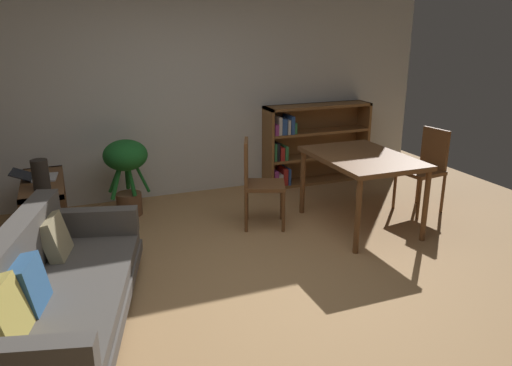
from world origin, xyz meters
TOP-DOWN VIEW (x-y plane):
  - ground_plane at (0.00, 0.00)m, footprint 8.16×8.16m
  - back_wall_panel at (0.00, 2.70)m, footprint 6.80×0.10m
  - fabric_couch at (-1.59, 0.01)m, footprint 1.35×2.21m
  - media_console at (-1.63, 1.82)m, footprint 0.40×1.11m
  - open_laptop at (-1.68, 1.93)m, footprint 0.46×0.34m
  - desk_speaker at (-1.62, 1.54)m, footprint 0.16×0.16m
  - potted_floor_plant at (-0.77, 2.12)m, footprint 0.49×0.49m
  - dining_table at (1.51, 0.87)m, footprint 0.89×1.25m
  - dining_chair_near at (0.49, 1.28)m, footprint 0.54×0.52m
  - dining_chair_far at (2.49, 1.02)m, footprint 0.49×0.47m
  - bookshelf at (1.74, 2.51)m, footprint 1.49×0.34m

SIDE VIEW (x-z plane):
  - ground_plane at x=0.00m, z-range 0.00..0.00m
  - media_console at x=-1.63m, z-range -0.01..0.59m
  - fabric_couch at x=-1.59m, z-range -0.04..0.71m
  - dining_chair_near at x=0.49m, z-range 0.05..1.00m
  - bookshelf at x=1.74m, z-range 0.00..1.07m
  - dining_chair_far at x=2.49m, z-range 0.06..1.02m
  - potted_floor_plant at x=-0.77m, z-range 0.15..1.03m
  - open_laptop at x=-1.68m, z-range 0.57..0.67m
  - dining_table at x=1.51m, z-range 0.31..1.10m
  - desk_speaker at x=-1.62m, z-range 0.59..0.89m
  - back_wall_panel at x=0.00m, z-range 0.00..2.70m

